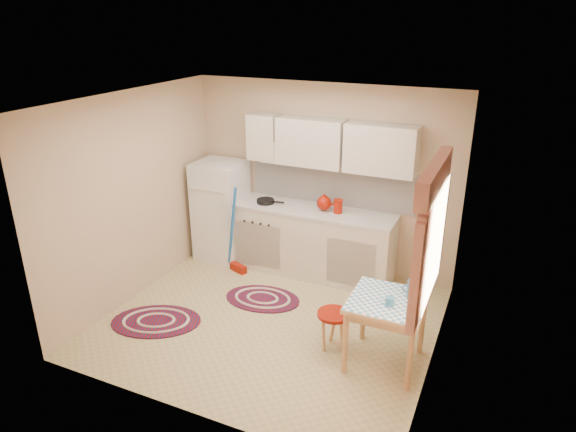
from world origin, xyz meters
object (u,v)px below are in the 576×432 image
object	(u,v)px
fridge	(221,210)
table	(385,332)
stool	(333,330)
base_cabinets	(309,242)

from	to	relation	value
fridge	table	distance (m)	3.12
stool	base_cabinets	bearing A→B (deg)	120.37
table	base_cabinets	bearing A→B (deg)	133.23
fridge	table	world-z (taller)	fridge
stool	fridge	bearing A→B (deg)	146.86
base_cabinets	table	xyz separation A→B (m)	(1.42, -1.51, -0.08)
fridge	table	size ratio (longest dim) A/B	1.94
base_cabinets	stool	distance (m)	1.73
base_cabinets	stool	xyz separation A→B (m)	(0.87, -1.48, -0.23)
fridge	stool	xyz separation A→B (m)	(2.19, -1.43, -0.49)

